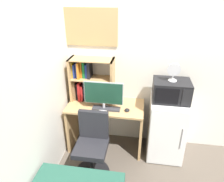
{
  "coord_description": "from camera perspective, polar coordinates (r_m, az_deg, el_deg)",
  "views": [
    {
      "loc": [
        -0.5,
        -2.84,
        2.27
      ],
      "look_at": [
        -0.9,
        -0.31,
        1.01
      ],
      "focal_mm": 33.11,
      "sensor_mm": 36.0,
      "label": 1
    }
  ],
  "objects": [
    {
      "name": "monitor",
      "position": [
        2.82,
        -2.34,
        -0.94
      ],
      "size": [
        0.54,
        0.17,
        0.41
      ],
      "color": "#B7B7BC",
      "rests_on": "desk"
    },
    {
      "name": "wall_left",
      "position": [
        1.93,
        -28.57,
        -7.46
      ],
      "size": [
        0.04,
        4.4,
        2.6
      ],
      "primitive_type": "cube",
      "color": "silver",
      "rests_on": "ground_plane"
    },
    {
      "name": "computer_mouse",
      "position": [
        2.87,
        4.2,
        -5.26
      ],
      "size": [
        0.07,
        0.08,
        0.03
      ],
      "primitive_type": "ellipsoid",
      "color": "black",
      "rests_on": "desk"
    },
    {
      "name": "wall_back",
      "position": [
        3.15,
        25.18,
        5.8
      ],
      "size": [
        6.4,
        0.04,
        2.6
      ],
      "primitive_type": "cube",
      "color": "silver",
      "rests_on": "ground_plane"
    },
    {
      "name": "mini_fridge",
      "position": [
        3.14,
        14.65,
        -9.81
      ],
      "size": [
        0.5,
        0.56,
        0.92
      ],
      "color": "white",
      "rests_on": "ground_plane"
    },
    {
      "name": "desk",
      "position": [
        3.14,
        -1.74,
        -7.71
      ],
      "size": [
        1.11,
        0.56,
        0.76
      ],
      "color": "tan",
      "rests_on": "ground_plane"
    },
    {
      "name": "microwave",
      "position": [
        2.84,
        16.0,
        0.11
      ],
      "size": [
        0.48,
        0.36,
        0.28
      ],
      "color": "black",
      "rests_on": "mini_fridge"
    },
    {
      "name": "wall_corkboard",
      "position": [
        2.96,
        -6.16,
        17.15
      ],
      "size": [
        0.77,
        0.02,
        0.51
      ],
      "primitive_type": "cube",
      "color": "tan"
    },
    {
      "name": "desk_fan",
      "position": [
        2.73,
        16.67,
        5.23
      ],
      "size": [
        0.17,
        0.11,
        0.24
      ],
      "color": "silver",
      "rests_on": "microwave"
    },
    {
      "name": "hutch_bookshelf",
      "position": [
        3.07,
        -6.8,
        2.9
      ],
      "size": [
        0.63,
        0.28,
        0.65
      ],
      "color": "tan",
      "rests_on": "desk"
    },
    {
      "name": "keyboard",
      "position": [
        2.91,
        -1.6,
        -4.84
      ],
      "size": [
        0.39,
        0.12,
        0.02
      ],
      "primitive_type": "cube",
      "color": "#333338",
      "rests_on": "desk"
    },
    {
      "name": "desk_chair",
      "position": [
        2.82,
        -5.45,
        -15.54
      ],
      "size": [
        0.47,
        0.47,
        0.89
      ],
      "color": "black",
      "rests_on": "ground_plane"
    }
  ]
}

